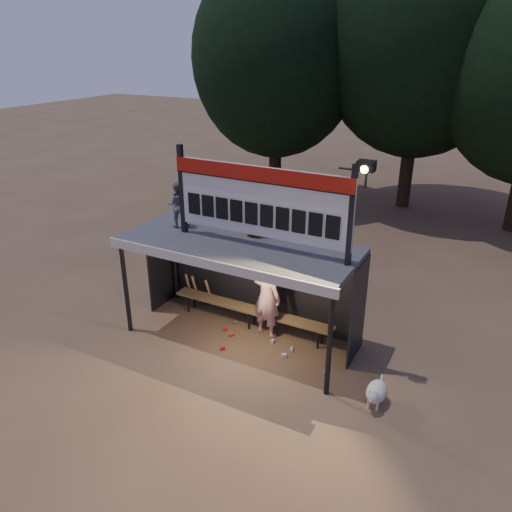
% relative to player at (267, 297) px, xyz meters
% --- Properties ---
extents(ground, '(80.00, 80.00, 0.00)m').
position_rel_player_xyz_m(ground, '(-0.46, -0.41, -0.97)').
color(ground, brown).
rests_on(ground, ground).
extents(player, '(0.79, 0.60, 1.94)m').
position_rel_player_xyz_m(player, '(0.00, 0.00, 0.00)').
color(player, white).
rests_on(player, ground).
extents(child_a, '(0.62, 0.58, 1.02)m').
position_rel_player_xyz_m(child_a, '(-2.12, -0.19, 1.86)').
color(child_a, slate).
rests_on(child_a, dugout_shelter).
extents(child_b, '(0.53, 0.38, 1.02)m').
position_rel_player_xyz_m(child_b, '(-0.34, 0.10, 1.86)').
color(child_b, '#B32B1B').
rests_on(child_b, dugout_shelter).
extents(dugout_shelter, '(5.10, 2.08, 2.32)m').
position_rel_player_xyz_m(dugout_shelter, '(-0.46, -0.16, 0.88)').
color(dugout_shelter, '#424245').
rests_on(dugout_shelter, ground).
extents(scoreboard_assembly, '(4.10, 0.27, 1.99)m').
position_rel_player_xyz_m(scoreboard_assembly, '(0.10, -0.42, 2.35)').
color(scoreboard_assembly, black).
rests_on(scoreboard_assembly, dugout_shelter).
extents(bench, '(4.00, 0.35, 0.48)m').
position_rel_player_xyz_m(bench, '(-0.46, 0.14, -0.54)').
color(bench, olive).
rests_on(bench, ground).
extents(tree_left, '(6.46, 6.46, 9.27)m').
position_rel_player_xyz_m(tree_left, '(-4.46, 9.59, 4.54)').
color(tree_left, black).
rests_on(tree_left, ground).
extents(tree_mid, '(7.22, 7.22, 10.36)m').
position_rel_player_xyz_m(tree_mid, '(0.54, 11.09, 5.20)').
color(tree_mid, '#302115').
rests_on(tree_mid, ground).
extents(dog, '(0.36, 0.81, 0.49)m').
position_rel_player_xyz_m(dog, '(2.84, -1.19, -0.69)').
color(dog, white).
rests_on(dog, ground).
extents(bats, '(0.68, 0.35, 0.84)m').
position_rel_player_xyz_m(bats, '(-2.09, 0.41, -0.54)').
color(bats, olive).
rests_on(bats, ground).
extents(litter, '(2.70, 1.19, 0.08)m').
position_rel_player_xyz_m(litter, '(0.06, -0.45, -0.93)').
color(litter, '#AC261D').
rests_on(litter, ground).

